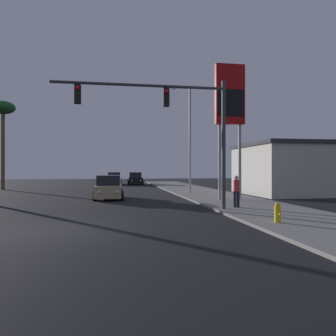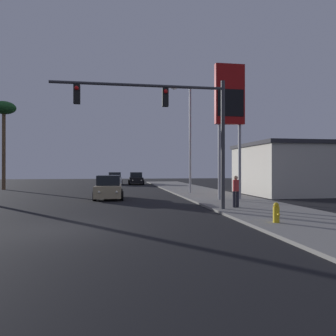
{
  "view_description": "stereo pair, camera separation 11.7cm",
  "coord_description": "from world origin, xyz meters",
  "px_view_note": "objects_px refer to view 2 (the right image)",
  "views": [
    {
      "loc": [
        1.95,
        -12.06,
        2.15
      ],
      "look_at": [
        6.06,
        12.64,
        2.21
      ],
      "focal_mm": 35.0,
      "sensor_mm": 36.0,
      "label": 1
    },
    {
      "loc": [
        2.07,
        -12.08,
        2.15
      ],
      "look_at": [
        6.06,
        12.64,
        2.21
      ],
      "focal_mm": 35.0,
      "sensor_mm": 36.0,
      "label": 2
    }
  ],
  "objects_px": {
    "traffic_light_mast": "(174,116)",
    "palm_tree_mid": "(4,113)",
    "fire_hydrant": "(276,213)",
    "car_white": "(115,179)",
    "car_black": "(136,179)",
    "street_lamp": "(189,134)",
    "pedestrian_on_sidewalk": "(236,190)",
    "gas_station_sign": "(230,102)",
    "car_tan": "(109,188)"
  },
  "relations": [
    {
      "from": "traffic_light_mast",
      "to": "palm_tree_mid",
      "type": "relative_size",
      "value": 0.94
    },
    {
      "from": "fire_hydrant",
      "to": "car_white",
      "type": "bearing_deg",
      "value": 100.11
    },
    {
      "from": "fire_hydrant",
      "to": "palm_tree_mid",
      "type": "height_order",
      "value": "palm_tree_mid"
    },
    {
      "from": "car_black",
      "to": "street_lamp",
      "type": "height_order",
      "value": "street_lamp"
    },
    {
      "from": "car_black",
      "to": "pedestrian_on_sidewalk",
      "type": "relative_size",
      "value": 2.59
    },
    {
      "from": "car_white",
      "to": "gas_station_sign",
      "type": "relative_size",
      "value": 0.48
    },
    {
      "from": "gas_station_sign",
      "to": "fire_hydrant",
      "type": "xyz_separation_m",
      "value": [
        -1.52,
        -9.29,
        -6.13
      ]
    },
    {
      "from": "car_white",
      "to": "palm_tree_mid",
      "type": "distance_m",
      "value": 16.45
    },
    {
      "from": "gas_station_sign",
      "to": "pedestrian_on_sidewalk",
      "type": "distance_m",
      "value": 7.21
    },
    {
      "from": "car_black",
      "to": "car_tan",
      "type": "xyz_separation_m",
      "value": [
        -3.29,
        -21.33,
        0.0
      ]
    },
    {
      "from": "car_black",
      "to": "fire_hydrant",
      "type": "bearing_deg",
      "value": 96.46
    },
    {
      "from": "street_lamp",
      "to": "car_black",
      "type": "bearing_deg",
      "value": 100.35
    },
    {
      "from": "street_lamp",
      "to": "palm_tree_mid",
      "type": "height_order",
      "value": "palm_tree_mid"
    },
    {
      "from": "car_black",
      "to": "traffic_light_mast",
      "type": "relative_size",
      "value": 0.51
    },
    {
      "from": "traffic_light_mast",
      "to": "gas_station_sign",
      "type": "relative_size",
      "value": 0.95
    },
    {
      "from": "car_white",
      "to": "gas_station_sign",
      "type": "height_order",
      "value": "gas_station_sign"
    },
    {
      "from": "traffic_light_mast",
      "to": "pedestrian_on_sidewalk",
      "type": "bearing_deg",
      "value": 8.84
    },
    {
      "from": "car_tan",
      "to": "fire_hydrant",
      "type": "bearing_deg",
      "value": 119.25
    },
    {
      "from": "street_lamp",
      "to": "car_white",
      "type": "bearing_deg",
      "value": 108.42
    },
    {
      "from": "car_black",
      "to": "car_white",
      "type": "bearing_deg",
      "value": -8.57
    },
    {
      "from": "car_white",
      "to": "palm_tree_mid",
      "type": "bearing_deg",
      "value": 39.64
    },
    {
      "from": "street_lamp",
      "to": "fire_hydrant",
      "type": "distance_m",
      "value": 16.14
    },
    {
      "from": "car_tan",
      "to": "fire_hydrant",
      "type": "height_order",
      "value": "car_tan"
    },
    {
      "from": "traffic_light_mast",
      "to": "gas_station_sign",
      "type": "bearing_deg",
      "value": 46.58
    },
    {
      "from": "car_black",
      "to": "traffic_light_mast",
      "type": "bearing_deg",
      "value": 91.15
    },
    {
      "from": "car_black",
      "to": "street_lamp",
      "type": "xyz_separation_m",
      "value": [
        3.31,
        -18.13,
        4.36
      ]
    },
    {
      "from": "street_lamp",
      "to": "pedestrian_on_sidewalk",
      "type": "relative_size",
      "value": 5.39
    },
    {
      "from": "car_white",
      "to": "pedestrian_on_sidewalk",
      "type": "height_order",
      "value": "pedestrian_on_sidewalk"
    },
    {
      "from": "palm_tree_mid",
      "to": "car_black",
      "type": "bearing_deg",
      "value": 32.46
    },
    {
      "from": "car_tan",
      "to": "gas_station_sign",
      "type": "relative_size",
      "value": 0.48
    },
    {
      "from": "fire_hydrant",
      "to": "palm_tree_mid",
      "type": "distance_m",
      "value": 30.99
    },
    {
      "from": "car_tan",
      "to": "palm_tree_mid",
      "type": "bearing_deg",
      "value": -47.01
    },
    {
      "from": "car_white",
      "to": "fire_hydrant",
      "type": "distance_m",
      "value": 34.61
    },
    {
      "from": "street_lamp",
      "to": "traffic_light_mast",
      "type": "bearing_deg",
      "value": -106.39
    },
    {
      "from": "car_black",
      "to": "pedestrian_on_sidewalk",
      "type": "distance_m",
      "value": 28.88
    },
    {
      "from": "palm_tree_mid",
      "to": "car_tan",
      "type": "bearing_deg",
      "value": -48.38
    },
    {
      "from": "gas_station_sign",
      "to": "traffic_light_mast",
      "type": "bearing_deg",
      "value": -133.42
    },
    {
      "from": "gas_station_sign",
      "to": "pedestrian_on_sidewalk",
      "type": "bearing_deg",
      "value": -105.86
    },
    {
      "from": "car_black",
      "to": "car_tan",
      "type": "distance_m",
      "value": 21.58
    },
    {
      "from": "car_tan",
      "to": "palm_tree_mid",
      "type": "distance_m",
      "value": 17.94
    },
    {
      "from": "car_tan",
      "to": "pedestrian_on_sidewalk",
      "type": "height_order",
      "value": "pedestrian_on_sidewalk"
    },
    {
      "from": "traffic_light_mast",
      "to": "street_lamp",
      "type": "distance_m",
      "value": 11.55
    },
    {
      "from": "traffic_light_mast",
      "to": "gas_station_sign",
      "type": "distance_m",
      "value": 7.01
    },
    {
      "from": "traffic_light_mast",
      "to": "fire_hydrant",
      "type": "height_order",
      "value": "traffic_light_mast"
    },
    {
      "from": "car_tan",
      "to": "palm_tree_mid",
      "type": "height_order",
      "value": "palm_tree_mid"
    },
    {
      "from": "car_white",
      "to": "fire_hydrant",
      "type": "bearing_deg",
      "value": 99.67
    },
    {
      "from": "gas_station_sign",
      "to": "palm_tree_mid",
      "type": "height_order",
      "value": "palm_tree_mid"
    },
    {
      "from": "car_tan",
      "to": "pedestrian_on_sidewalk",
      "type": "xyz_separation_m",
      "value": [
        6.75,
        -7.34,
        0.27
      ]
    },
    {
      "from": "car_black",
      "to": "car_white",
      "type": "relative_size",
      "value": 1.0
    },
    {
      "from": "car_tan",
      "to": "pedestrian_on_sidewalk",
      "type": "bearing_deg",
      "value": 133.97
    }
  ]
}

